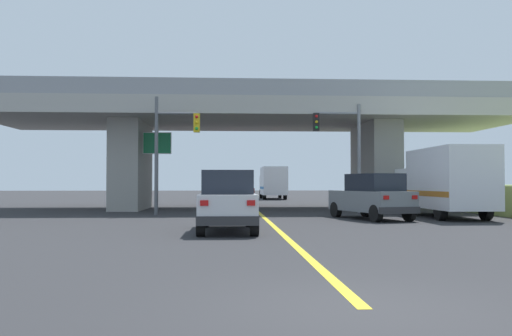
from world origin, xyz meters
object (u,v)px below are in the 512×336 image
at_px(highway_sign, 157,151).
at_px(semi_truck_distant, 273,182).
at_px(traffic_signal_farside, 170,142).
at_px(suv_crossing, 372,197).
at_px(sedan_oncoming, 240,191).
at_px(box_truck, 444,182).
at_px(traffic_signal_nearside, 344,143).
at_px(suv_lead, 228,201).

bearing_deg(highway_sign, semi_truck_distant, 68.72).
xyz_separation_m(traffic_signal_farside, semi_truck_distant, (7.53, 26.45, -2.03)).
bearing_deg(suv_crossing, sedan_oncoming, 93.69).
bearing_deg(box_truck, traffic_signal_nearside, 136.24).
distance_m(suv_lead, sedan_oncoming, 20.57).
bearing_deg(traffic_signal_nearside, box_truck, -43.76).
bearing_deg(box_truck, highway_sign, 153.83).
relative_size(sedan_oncoming, traffic_signal_nearside, 0.77).
bearing_deg(highway_sign, suv_lead, -73.52).
relative_size(traffic_signal_farside, semi_truck_distant, 0.80).
bearing_deg(sedan_oncoming, suv_lead, -92.68).
height_order(box_truck, semi_truck_distant, box_truck).
xyz_separation_m(suv_crossing, traffic_signal_farside, (-9.31, 3.95, 2.68)).
height_order(box_truck, highway_sign, highway_sign).
relative_size(box_truck, traffic_signal_farside, 1.22).
distance_m(sedan_oncoming, traffic_signal_nearside, 11.69).
relative_size(suv_crossing, box_truck, 0.68).
relative_size(box_truck, highway_sign, 1.55).
height_order(suv_crossing, highway_sign, highway_sign).
distance_m(traffic_signal_farside, semi_truck_distant, 27.58).
xyz_separation_m(suv_lead, sedan_oncoming, (0.96, 20.55, -0.00)).
distance_m(traffic_signal_nearside, traffic_signal_farside, 9.19).
height_order(sedan_oncoming, highway_sign, highway_sign).
bearing_deg(semi_truck_distant, box_truck, -79.35).
bearing_deg(suv_crossing, suv_lead, -154.98).
bearing_deg(sedan_oncoming, traffic_signal_nearside, -62.29).
distance_m(traffic_signal_nearside, highway_sign, 10.82).
xyz_separation_m(traffic_signal_nearside, semi_truck_distant, (-1.61, 25.58, -2.08)).
relative_size(suv_crossing, traffic_signal_farside, 0.82).
bearing_deg(box_truck, suv_lead, -146.37).
relative_size(suv_crossing, semi_truck_distant, 0.66).
distance_m(box_truck, semi_truck_distant, 29.83).
bearing_deg(highway_sign, box_truck, -26.17).
relative_size(suv_crossing, traffic_signal_nearside, 0.85).
relative_size(traffic_signal_farside, highway_sign, 1.27).
bearing_deg(box_truck, traffic_signal_farside, 167.60).
relative_size(sedan_oncoming, semi_truck_distant, 0.60).
xyz_separation_m(sedan_oncoming, traffic_signal_farside, (-3.86, -10.93, 2.68)).
bearing_deg(traffic_signal_farside, suv_lead, -73.23).
relative_size(suv_crossing, highway_sign, 1.05).
bearing_deg(box_truck, sedan_oncoming, 123.65).
height_order(suv_crossing, traffic_signal_nearside, traffic_signal_nearside).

